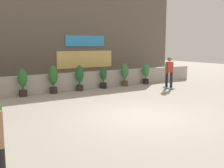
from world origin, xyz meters
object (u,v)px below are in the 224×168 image
at_px(potted_plant_3, 53,78).
at_px(potted_plant_4, 80,77).
at_px(potted_plant_2, 23,81).
at_px(potted_plant_5, 103,77).
at_px(potted_plant_7, 146,72).
at_px(skater_by_wall_left, 169,71).
at_px(potted_plant_6, 125,73).

distance_m(potted_plant_3, potted_plant_4, 1.42).
height_order(potted_plant_2, potted_plant_5, potted_plant_2).
bearing_deg(potted_plant_2, potted_plant_4, 0.00).
height_order(potted_plant_2, potted_plant_7, potted_plant_2).
bearing_deg(skater_by_wall_left, potted_plant_7, 87.91).
relative_size(potted_plant_4, potted_plant_6, 1.00).
bearing_deg(potted_plant_6, skater_by_wall_left, -53.45).
height_order(potted_plant_3, potted_plant_5, potted_plant_3).
xyz_separation_m(potted_plant_5, skater_by_wall_left, (2.92, -2.00, 0.32)).
bearing_deg(potted_plant_2, potted_plant_5, 0.00).
distance_m(potted_plant_2, skater_by_wall_left, 7.51).
bearing_deg(potted_plant_3, potted_plant_4, 0.00).
xyz_separation_m(potted_plant_4, potted_plant_6, (2.87, 0.00, -0.00)).
bearing_deg(potted_plant_2, skater_by_wall_left, -15.48).
bearing_deg(potted_plant_3, potted_plant_2, 180.00).
bearing_deg(potted_plant_3, skater_by_wall_left, -19.14).
distance_m(potted_plant_2, potted_plant_7, 7.31).
relative_size(potted_plant_2, potted_plant_4, 0.99).
relative_size(potted_plant_5, potted_plant_7, 0.93).
xyz_separation_m(potted_plant_3, potted_plant_7, (5.85, 0.00, -0.08)).
relative_size(potted_plant_5, skater_by_wall_left, 0.70).
xyz_separation_m(potted_plant_2, potted_plant_4, (2.88, 0.00, 0.01)).
distance_m(potted_plant_2, potted_plant_5, 4.31).
bearing_deg(potted_plant_7, skater_by_wall_left, -92.09).
distance_m(potted_plant_3, potted_plant_7, 5.85).
bearing_deg(potted_plant_7, potted_plant_2, -180.00).
xyz_separation_m(potted_plant_4, potted_plant_7, (4.43, 0.00, -0.03)).
distance_m(potted_plant_2, potted_plant_6, 5.75).
xyz_separation_m(potted_plant_4, skater_by_wall_left, (4.35, -2.00, 0.21)).
bearing_deg(potted_plant_4, potted_plant_7, 0.00).
distance_m(potted_plant_6, potted_plant_7, 1.56).
distance_m(potted_plant_6, skater_by_wall_left, 2.50).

